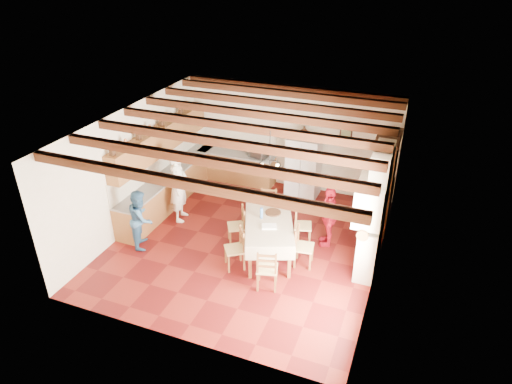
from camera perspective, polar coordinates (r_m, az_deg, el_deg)
floor at (r=10.99m, az=-1.06°, el=-6.39°), size 6.00×6.50×0.02m
ceiling at (r=9.59m, az=-1.22°, el=8.58°), size 6.00×6.50×0.02m
wall_back at (r=13.00m, az=4.34°, el=6.85°), size 6.00×0.02×3.00m
wall_front at (r=7.77m, az=-10.39°, el=-9.96°), size 6.00×0.02×3.00m
wall_left at (r=11.57m, az=-15.09°, el=3.08°), size 0.02×6.50×3.00m
wall_right at (r=9.61m, az=15.74°, el=-2.47°), size 0.02×6.50×3.00m
ceiling_beams at (r=9.63m, az=-1.21°, el=8.02°), size 6.00×6.30×0.16m
lower_cabinets_left at (r=12.65m, az=-10.66°, el=0.43°), size 0.60×4.30×0.86m
lower_cabinets_back at (r=13.65m, az=-2.44°, el=3.10°), size 2.30×0.60×0.86m
countertop_left at (r=12.45m, az=-10.84°, el=2.25°), size 0.62×4.30×0.04m
countertop_back at (r=13.47m, az=-2.48°, el=4.84°), size 2.34×0.62×0.04m
backsplash_left at (r=12.46m, az=-12.10°, el=3.78°), size 0.03×4.30×0.60m
backsplash_back at (r=13.58m, az=-2.03°, el=6.52°), size 2.30×0.03×0.60m
upper_cabinets at (r=12.12m, az=-11.76°, el=6.46°), size 0.35×4.20×0.70m
fireplace at (r=9.85m, az=14.15°, el=-2.11°), size 0.56×1.60×2.80m
wall_picture at (r=12.53m, az=11.19°, el=7.24°), size 0.34×0.03×0.42m
refrigerator at (r=12.70m, az=5.98°, el=3.14°), size 0.88×0.73×1.74m
hutch at (r=11.54m, az=15.52°, el=1.25°), size 0.56×1.32×2.39m
dining_table at (r=10.21m, az=1.60°, el=-4.01°), size 1.68×2.24×0.87m
chandelier at (r=9.51m, az=1.72°, el=3.44°), size 0.47×0.47×0.03m
chair_left_near at (r=9.97m, az=-2.70°, el=-7.06°), size 0.57×0.57×0.96m
chair_left_far at (r=10.73m, az=-2.46°, el=-4.21°), size 0.56×0.56×0.96m
chair_right_near at (r=10.08m, az=6.05°, el=-6.77°), size 0.45×0.47×0.96m
chair_right_far at (r=10.80m, az=5.88°, el=-4.13°), size 0.50×0.51×0.96m
chair_end_near at (r=9.42m, az=1.41°, el=-9.45°), size 0.51×0.50×0.96m
chair_end_far at (r=11.42m, az=1.50°, el=-2.03°), size 0.50×0.48×0.96m
person_man at (r=11.61m, az=-9.61°, el=0.76°), size 0.61×0.78×1.90m
person_woman_blue at (r=10.87m, az=-14.17°, el=-3.22°), size 0.79×0.86×1.44m
person_woman_red at (r=10.68m, az=9.08°, el=-2.99°), size 0.57×0.95×1.52m
microwave at (r=13.16m, az=0.26°, el=5.09°), size 0.62×0.49×0.30m
fridge_vase at (r=12.31m, az=6.03°, el=7.50°), size 0.34×0.34×0.31m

